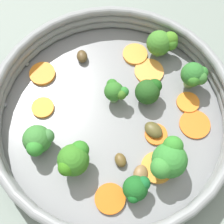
# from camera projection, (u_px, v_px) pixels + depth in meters

# --- Properties ---
(ground_plane) EXTENTS (4.00, 4.00, 0.00)m
(ground_plane) POSITION_uv_depth(u_px,v_px,m) (112.00, 119.00, 0.48)
(ground_plane) COLOR gray
(skillet) EXTENTS (0.34, 0.34, 0.01)m
(skillet) POSITION_uv_depth(u_px,v_px,m) (112.00, 118.00, 0.47)
(skillet) COLOR gray
(skillet) RESTS_ON ground_plane
(skillet_rim_wall) EXTENTS (0.36, 0.36, 0.04)m
(skillet_rim_wall) POSITION_uv_depth(u_px,v_px,m) (112.00, 110.00, 0.45)
(skillet_rim_wall) COLOR gray
(skillet_rim_wall) RESTS_ON skillet
(skillet_rivet_left) EXTENTS (0.01, 0.01, 0.01)m
(skillet_rivet_left) POSITION_uv_depth(u_px,v_px,m) (27.00, 63.00, 0.50)
(skillet_rivet_left) COLOR gray
(skillet_rivet_left) RESTS_ON skillet
(skillet_rivet_right) EXTENTS (0.01, 0.01, 0.01)m
(skillet_rivet_right) POSITION_uv_depth(u_px,v_px,m) (4.00, 105.00, 0.47)
(skillet_rivet_right) COLOR gray
(skillet_rivet_right) RESTS_ON skillet
(carrot_slice_0) EXTENTS (0.04, 0.04, 0.00)m
(carrot_slice_0) POSITION_uv_depth(u_px,v_px,m) (43.00, 108.00, 0.47)
(carrot_slice_0) COLOR orange
(carrot_slice_0) RESTS_ON skillet
(carrot_slice_1) EXTENTS (0.06, 0.06, 0.01)m
(carrot_slice_1) POSITION_uv_depth(u_px,v_px,m) (44.00, 72.00, 0.50)
(carrot_slice_1) COLOR orange
(carrot_slice_1) RESTS_ON skillet
(carrot_slice_2) EXTENTS (0.06, 0.06, 0.00)m
(carrot_slice_2) POSITION_uv_depth(u_px,v_px,m) (149.00, 71.00, 0.50)
(carrot_slice_2) COLOR #EE983E
(carrot_slice_2) RESTS_ON skillet
(carrot_slice_3) EXTENTS (0.06, 0.06, 0.00)m
(carrot_slice_3) POSITION_uv_depth(u_px,v_px,m) (195.00, 124.00, 0.46)
(carrot_slice_3) COLOR orange
(carrot_slice_3) RESTS_ON skillet
(carrot_slice_4) EXTENTS (0.06, 0.06, 0.01)m
(carrot_slice_4) POSITION_uv_depth(u_px,v_px,m) (157.00, 167.00, 0.43)
(carrot_slice_4) COLOR orange
(carrot_slice_4) RESTS_ON skillet
(carrot_slice_5) EXTENTS (0.04, 0.04, 0.00)m
(carrot_slice_5) POSITION_uv_depth(u_px,v_px,m) (156.00, 134.00, 0.45)
(carrot_slice_5) COLOR orange
(carrot_slice_5) RESTS_ON skillet
(carrot_slice_6) EXTENTS (0.05, 0.05, 0.01)m
(carrot_slice_6) POSITION_uv_depth(u_px,v_px,m) (110.00, 199.00, 0.41)
(carrot_slice_6) COLOR #D95F12
(carrot_slice_6) RESTS_ON skillet
(carrot_slice_7) EXTENTS (0.04, 0.04, 0.00)m
(carrot_slice_7) POSITION_uv_depth(u_px,v_px,m) (147.00, 88.00, 0.48)
(carrot_slice_7) COLOR #E15E12
(carrot_slice_7) RESTS_ON skillet
(carrot_slice_8) EXTENTS (0.06, 0.06, 0.01)m
(carrot_slice_8) POSITION_uv_depth(u_px,v_px,m) (135.00, 54.00, 0.51)
(carrot_slice_8) COLOR orange
(carrot_slice_8) RESTS_ON skillet
(carrot_slice_9) EXTENTS (0.04, 0.04, 0.00)m
(carrot_slice_9) POSITION_uv_depth(u_px,v_px,m) (188.00, 102.00, 0.47)
(carrot_slice_9) COLOR orange
(carrot_slice_9) RESTS_ON skillet
(broccoli_floret_0) EXTENTS (0.04, 0.05, 0.05)m
(broccoli_floret_0) POSITION_uv_depth(u_px,v_px,m) (73.00, 159.00, 0.41)
(broccoli_floret_0) COLOR #5E9855
(broccoli_floret_0) RESTS_ON skillet
(broccoli_floret_1) EXTENTS (0.04, 0.04, 0.05)m
(broccoli_floret_1) POSITION_uv_depth(u_px,v_px,m) (194.00, 76.00, 0.46)
(broccoli_floret_1) COLOR #7AA057
(broccoli_floret_1) RESTS_ON skillet
(broccoli_floret_2) EXTENTS (0.04, 0.04, 0.05)m
(broccoli_floret_2) POSITION_uv_depth(u_px,v_px,m) (164.00, 44.00, 0.49)
(broccoli_floret_2) COLOR #7FAC5F
(broccoli_floret_2) RESTS_ON skillet
(broccoli_floret_3) EXTENTS (0.04, 0.04, 0.04)m
(broccoli_floret_3) POSITION_uv_depth(u_px,v_px,m) (38.00, 140.00, 0.43)
(broccoli_floret_3) COLOR #749B5F
(broccoli_floret_3) RESTS_ON skillet
(broccoli_floret_4) EXTENTS (0.03, 0.03, 0.04)m
(broccoli_floret_4) POSITION_uv_depth(u_px,v_px,m) (115.00, 91.00, 0.46)
(broccoli_floret_4) COLOR #709C60
(broccoli_floret_4) RESTS_ON skillet
(broccoli_floret_5) EXTENTS (0.05, 0.06, 0.06)m
(broccoli_floret_5) POSITION_uv_depth(u_px,v_px,m) (169.00, 160.00, 0.40)
(broccoli_floret_5) COLOR #678752
(broccoli_floret_5) RESTS_ON skillet
(broccoli_floret_6) EXTENTS (0.03, 0.04, 0.04)m
(broccoli_floret_6) POSITION_uv_depth(u_px,v_px,m) (136.00, 189.00, 0.40)
(broccoli_floret_6) COLOR #6B9445
(broccoli_floret_6) RESTS_ON skillet
(broccoli_floret_7) EXTENTS (0.04, 0.04, 0.04)m
(broccoli_floret_7) POSITION_uv_depth(u_px,v_px,m) (149.00, 91.00, 0.46)
(broccoli_floret_7) COLOR #6F884E
(broccoli_floret_7) RESTS_ON skillet
(mushroom_piece_0) EXTENTS (0.03, 0.03, 0.01)m
(mushroom_piece_0) POSITION_uv_depth(u_px,v_px,m) (141.00, 174.00, 0.43)
(mushroom_piece_0) COLOR brown
(mushroom_piece_0) RESTS_ON skillet
(mushroom_piece_1) EXTENTS (0.03, 0.03, 0.01)m
(mushroom_piece_1) POSITION_uv_depth(u_px,v_px,m) (82.00, 56.00, 0.50)
(mushroom_piece_1) COLOR brown
(mushroom_piece_1) RESTS_ON skillet
(mushroom_piece_2) EXTENTS (0.03, 0.03, 0.01)m
(mushroom_piece_2) POSITION_uv_depth(u_px,v_px,m) (120.00, 160.00, 0.43)
(mushroom_piece_2) COLOR brown
(mushroom_piece_2) RESTS_ON skillet
(mushroom_piece_3) EXTENTS (0.03, 0.03, 0.01)m
(mushroom_piece_3) POSITION_uv_depth(u_px,v_px,m) (153.00, 130.00, 0.45)
(mushroom_piece_3) COLOR brown
(mushroom_piece_3) RESTS_ON skillet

